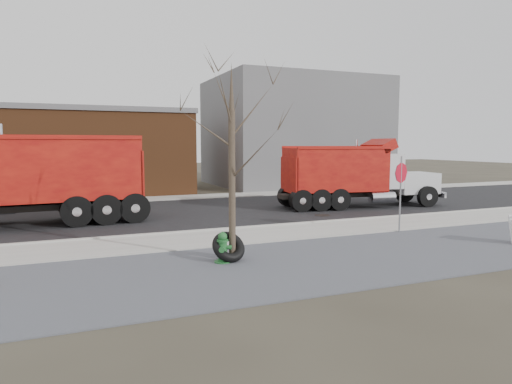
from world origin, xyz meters
name	(u,v)px	position (x,y,z in m)	size (l,w,h in m)	color
ground	(295,234)	(0.00, 0.00, 0.00)	(120.00, 120.00, 0.00)	#383328
gravel_verge	(353,257)	(0.00, -3.50, 0.01)	(60.00, 5.00, 0.03)	slate
sidewalk	(292,232)	(0.00, 0.25, 0.03)	(60.00, 2.50, 0.06)	#9E9B93
curb	(276,225)	(0.00, 1.55, 0.06)	(60.00, 0.15, 0.11)	#9E9B93
road	(234,210)	(0.00, 6.30, 0.01)	(60.00, 9.40, 0.02)	black
far_sidewalk	(202,197)	(0.00, 12.00, 0.03)	(60.00, 2.00, 0.06)	#9E9B93
building_grey	(293,132)	(9.00, 18.00, 4.00)	(12.00, 10.00, 8.00)	slate
building_brick	(17,152)	(-10.00, 17.00, 2.65)	(20.20, 8.20, 5.30)	brown
bare_tree	(232,137)	(-3.20, -2.60, 3.30)	(3.20, 3.20, 5.20)	#382D23
fire_hydrant	(223,249)	(-3.50, -2.70, 0.38)	(0.47, 0.47, 0.84)	#296C2E
truck_tire	(229,247)	(-3.31, -2.61, 0.40)	(1.04, 0.94, 0.85)	black
stop_sign	(401,181)	(3.57, -1.10, 1.84)	(0.71, 0.25, 2.69)	gray
dump_truck_red_a	(354,173)	(5.82, 5.04, 1.69)	(8.30, 3.23, 3.32)	black
dump_truck_red_b	(33,175)	(-8.43, 5.34, 1.93)	(9.12, 3.11, 3.80)	black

